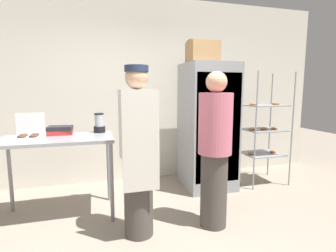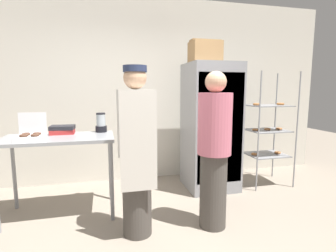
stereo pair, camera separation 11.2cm
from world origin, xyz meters
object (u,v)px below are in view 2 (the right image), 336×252
at_px(baking_rack, 267,130).
at_px(donut_box, 31,136).
at_px(refrigerator, 210,127).
at_px(binder_stack, 62,130).
at_px(blender_pitcher, 101,123).
at_px(cardboard_storage_box, 205,52).
at_px(person_baker, 136,150).
at_px(person_customer, 214,150).

xyz_separation_m(baking_rack, donut_box, (-3.20, -0.48, 0.12)).
relative_size(refrigerator, binder_stack, 6.40).
height_order(baking_rack, blender_pitcher, baking_rack).
height_order(binder_stack, cardboard_storage_box, cardboard_storage_box).
bearing_deg(baking_rack, refrigerator, 175.71).
bearing_deg(donut_box, person_baker, -25.40).
distance_m(refrigerator, person_baker, 1.61).
relative_size(person_baker, person_customer, 1.02).
xyz_separation_m(baking_rack, cardboard_storage_box, (-1.04, 0.01, 1.13)).
bearing_deg(person_customer, cardboard_storage_box, 74.35).
bearing_deg(cardboard_storage_box, person_customer, -105.65).
distance_m(refrigerator, baking_rack, 0.92).
bearing_deg(binder_stack, person_baker, -47.18).
bearing_deg(cardboard_storage_box, refrigerator, 24.62).
bearing_deg(baking_rack, cardboard_storage_box, 179.56).
height_order(refrigerator, baking_rack, refrigerator).
relative_size(refrigerator, person_customer, 1.12).
relative_size(binder_stack, person_customer, 0.17).
height_order(blender_pitcher, person_customer, person_customer).
distance_m(cardboard_storage_box, person_baker, 1.84).
relative_size(donut_box, cardboard_storage_box, 0.70).
height_order(baking_rack, binder_stack, baking_rack).
bearing_deg(refrigerator, blender_pitcher, -174.02).
distance_m(person_baker, person_customer, 0.81).
xyz_separation_m(baking_rack, person_customer, (-1.33, -1.02, -0.01)).
distance_m(baking_rack, donut_box, 3.23).
distance_m(donut_box, binder_stack, 0.44).
xyz_separation_m(cardboard_storage_box, person_baker, (-1.09, -0.99, -1.11)).
distance_m(donut_box, person_baker, 1.18).
relative_size(refrigerator, cardboard_storage_box, 4.44).
xyz_separation_m(binder_stack, person_baker, (0.79, -0.85, -0.10)).
relative_size(refrigerator, baking_rack, 1.07).
xyz_separation_m(refrigerator, cardboard_storage_box, (-0.13, -0.06, 1.07)).
bearing_deg(donut_box, blender_pitcher, 27.96).
bearing_deg(person_baker, refrigerator, 40.59).
bearing_deg(donut_box, binder_stack, 52.91).
bearing_deg(binder_stack, cardboard_storage_box, 4.08).
bearing_deg(refrigerator, person_baker, -139.41).
height_order(refrigerator, cardboard_storage_box, cardboard_storage_box).
bearing_deg(donut_box, person_customer, -16.22).
bearing_deg(binder_stack, person_customer, -29.25).
distance_m(binder_stack, person_baker, 1.17).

